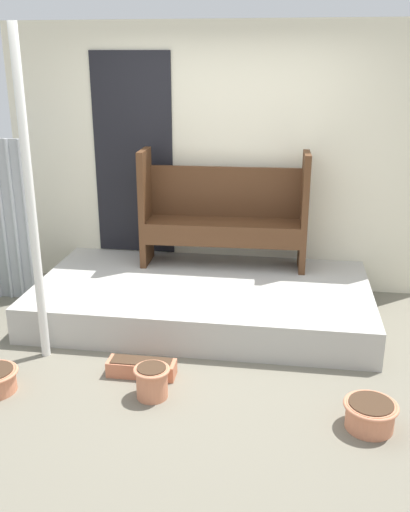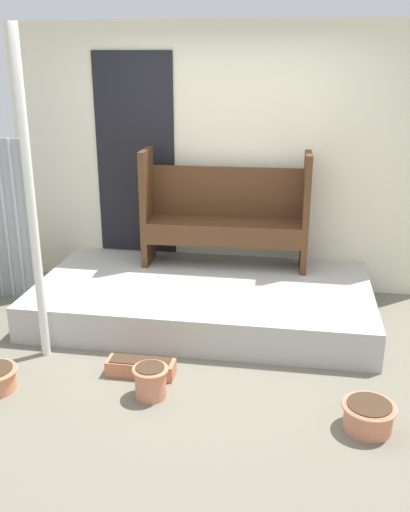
{
  "view_description": "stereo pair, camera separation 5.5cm",
  "coord_description": "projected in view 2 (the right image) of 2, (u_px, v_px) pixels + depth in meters",
  "views": [
    {
      "loc": [
        0.65,
        -3.95,
        2.27
      ],
      "look_at": [
        0.02,
        0.28,
        0.77
      ],
      "focal_mm": 40.0,
      "sensor_mm": 36.0,
      "label": 1
    },
    {
      "loc": [
        0.71,
        -3.94,
        2.27
      ],
      "look_at": [
        0.02,
        0.28,
        0.77
      ],
      "focal_mm": 40.0,
      "sensor_mm": 36.0,
      "label": 2
    }
  ],
  "objects": [
    {
      "name": "bench",
      "position": [
        225.0,
        210.0,
        5.5
      ],
      "size": [
        1.6,
        0.45,
        1.12
      ],
      "rotation": [
        0.0,
        0.0,
        0.03
      ],
      "color": "#4C2D19",
      "rests_on": "porch_slab"
    },
    {
      "name": "ground_plane",
      "position": [
        197.0,
        359.0,
        4.53
      ],
      "size": [
        24.0,
        24.0,
        0.0
      ],
      "primitive_type": "plane",
      "color": "#706B5B"
    },
    {
      "name": "flower_pot_middle",
      "position": [
        151.0,
        380.0,
        3.99
      ],
      "size": [
        0.26,
        0.26,
        0.23
      ],
      "color": "tan",
      "rests_on": "ground_plane"
    },
    {
      "name": "flower_pot_right",
      "position": [
        368.0,
        415.0,
        3.64
      ],
      "size": [
        0.35,
        0.35,
        0.19
      ],
      "color": "tan",
      "rests_on": "ground_plane"
    },
    {
      "name": "porch_slab",
      "position": [
        204.0,
        299.0,
        5.24
      ],
      "size": [
        3.01,
        1.62,
        0.32
      ],
      "color": "#B2AFA8",
      "rests_on": "ground_plane"
    },
    {
      "name": "house_wall",
      "position": [
        213.0,
        160.0,
        5.65
      ],
      "size": [
        4.21,
        0.08,
        2.6
      ],
      "color": "beige",
      "rests_on": "ground_plane"
    },
    {
      "name": "planter_box_rect",
      "position": [
        141.0,
        367.0,
        4.28
      ],
      "size": [
        0.51,
        0.16,
        0.13
      ],
      "color": "#C67251",
      "rests_on": "ground_plane"
    },
    {
      "name": "support_post",
      "position": [
        31.0,
        203.0,
        4.2
      ],
      "size": [
        0.07,
        0.07,
        2.5
      ],
      "color": "white",
      "rests_on": "ground_plane"
    }
  ]
}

